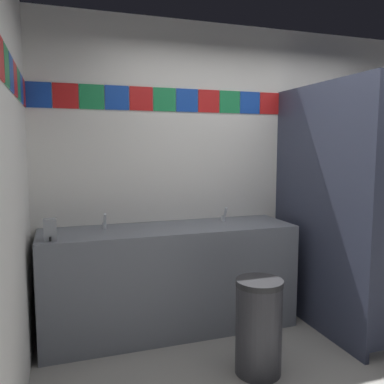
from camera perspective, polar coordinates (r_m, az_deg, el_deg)
name	(u,v)px	position (r m, az deg, el deg)	size (l,w,h in m)	color
wall_back	(237,170)	(3.90, 6.45, 3.18)	(3.77, 0.09, 2.69)	white
vanity_counter	(170,278)	(3.50, -3.13, -12.13)	(2.13, 0.60, 0.90)	slate
faucet_left	(105,223)	(3.36, -12.40, -4.35)	(0.04, 0.10, 0.14)	silver
faucet_right	(224,216)	(3.63, 4.60, -3.43)	(0.04, 0.10, 0.14)	silver
soap_dispenser	(50,230)	(3.08, -19.64, -5.10)	(0.09, 0.09, 0.16)	gray
stall_divider	(354,212)	(3.47, 22.18, -2.68)	(0.92, 1.31, 2.10)	#33384C
toilet	(346,280)	(4.16, 21.18, -11.71)	(0.39, 0.49, 0.74)	white
trash_bin	(259,326)	(2.95, 9.51, -18.44)	(0.33, 0.33, 0.67)	#333338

